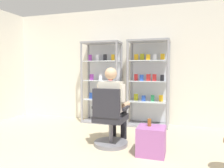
% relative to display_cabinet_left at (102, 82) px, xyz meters
% --- Properties ---
extents(back_wall, '(6.00, 0.10, 2.70)m').
position_rel_display_cabinet_left_xyz_m(back_wall, '(0.55, 0.24, 0.39)').
color(back_wall, silver).
rests_on(back_wall, ground).
extents(display_cabinet_left, '(0.90, 0.45, 1.90)m').
position_rel_display_cabinet_left_xyz_m(display_cabinet_left, '(0.00, 0.00, 0.00)').
color(display_cabinet_left, gray).
rests_on(display_cabinet_left, ground).
extents(display_cabinet_right, '(0.90, 0.45, 1.90)m').
position_rel_display_cabinet_left_xyz_m(display_cabinet_right, '(1.10, 0.00, 0.00)').
color(display_cabinet_right, gray).
rests_on(display_cabinet_right, ground).
extents(office_chair, '(0.57, 0.56, 0.96)m').
position_rel_display_cabinet_left_xyz_m(office_chair, '(0.70, -1.56, -0.57)').
color(office_chair, slate).
rests_on(office_chair, ground).
extents(seated_shopkeeper, '(0.50, 0.57, 1.29)m').
position_rel_display_cabinet_left_xyz_m(seated_shopkeeper, '(0.71, -1.39, -0.25)').
color(seated_shopkeeper, black).
rests_on(seated_shopkeeper, ground).
extents(storage_crate, '(0.40, 0.38, 0.42)m').
position_rel_display_cabinet_left_xyz_m(storage_crate, '(1.40, -1.70, -0.76)').
color(storage_crate, '#9E599E').
rests_on(storage_crate, ground).
extents(tea_glass, '(0.06, 0.06, 0.11)m').
position_rel_display_cabinet_left_xyz_m(tea_glass, '(1.36, -1.66, -0.49)').
color(tea_glass, brown).
rests_on(tea_glass, storage_crate).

